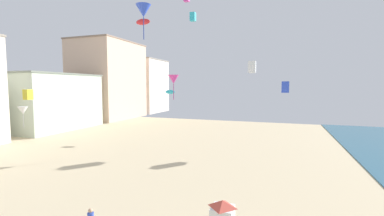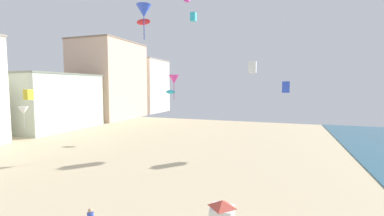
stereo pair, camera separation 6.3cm
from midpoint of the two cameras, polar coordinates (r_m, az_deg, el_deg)
The scene contains 13 objects.
boardwalk_hotel_mid at distance 57.59m, azimuth -28.74°, elevation 1.31°, with size 12.12×16.84×10.71m.
boardwalk_hotel_far at distance 71.15m, azimuth -17.70°, elevation 5.81°, with size 12.84×17.41×19.63m.
boardwalk_hotel_distant at distance 85.46m, azimuth -10.67°, elevation 4.76°, with size 12.72×13.92×16.72m.
lifeguard_stand at distance 14.16m, azimuth 6.76°, elevation -22.10°, with size 1.10×1.10×2.55m.
kite_red_parafoil at distance 38.28m, azimuth -10.57°, elevation 18.10°, with size 2.15×0.60×0.83m.
kite_blue_box at distance 36.74m, azimuth 19.96°, elevation 4.34°, with size 0.95×0.95×1.50m.
kite_magenta_delta at distance 34.80m, azimuth -3.94°, elevation 6.29°, with size 1.45×1.45×3.29m.
kite_cyan_parafoil at distance 42.23m, azimuth -4.65°, elevation 3.54°, with size 1.68×0.47×0.65m.
kite_cyan_box at distance 42.81m, azimuth 0.35°, elevation 19.40°, with size 0.82×0.82×1.29m.
kite_yellow_box at distance 24.56m, azimuth -32.23°, elevation 2.52°, with size 0.52×0.52×0.82m.
kite_blue_delta at distance 31.37m, azimuth -10.49°, elevation 20.22°, with size 1.69×1.69×3.84m.
kite_white_delta at distance 34.17m, azimuth -33.00°, elevation -0.44°, with size 1.03×1.03×2.35m.
kite_white_box at distance 38.35m, azimuth 13.19°, elevation 8.76°, with size 1.05×1.05×1.65m.
Camera 2 is at (13.70, -1.35, 8.23)m, focal length 24.28 mm.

